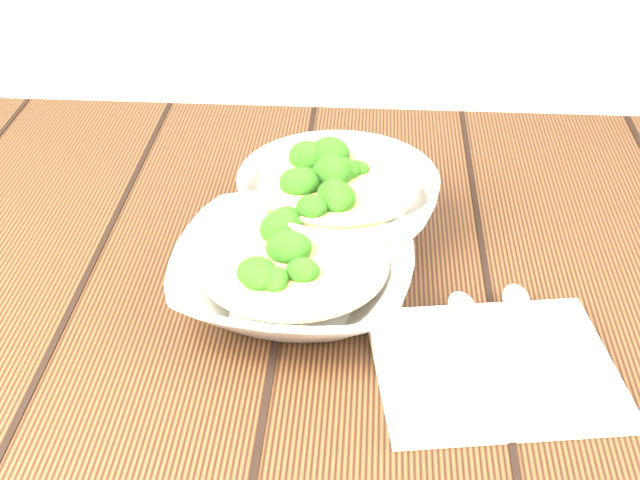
% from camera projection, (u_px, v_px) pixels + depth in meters
% --- Properties ---
extents(table, '(1.20, 0.80, 0.75)m').
position_uv_depth(table, '(307.00, 371.00, 0.95)').
color(table, '#321F0E').
rests_on(table, ground).
extents(soup_bowl_front, '(0.24, 0.24, 0.07)m').
position_uv_depth(soup_bowl_front, '(293.00, 274.00, 0.84)').
color(soup_bowl_front, silver).
rests_on(soup_bowl_front, table).
extents(soup_bowl_back, '(0.25, 0.25, 0.08)m').
position_uv_depth(soup_bowl_back, '(338.00, 200.00, 0.94)').
color(soup_bowl_back, silver).
rests_on(soup_bowl_back, table).
extents(trivet, '(0.11, 0.11, 0.02)m').
position_uv_depth(trivet, '(315.00, 266.00, 0.88)').
color(trivet, black).
rests_on(trivet, table).
extents(napkin, '(0.23, 0.20, 0.01)m').
position_uv_depth(napkin, '(494.00, 368.00, 0.77)').
color(napkin, beige).
rests_on(napkin, table).
extents(spoon_left, '(0.03, 0.17, 0.01)m').
position_uv_depth(spoon_left, '(469.00, 330.00, 0.80)').
color(spoon_left, '#BAB3A4').
rests_on(spoon_left, napkin).
extents(spoon_right, '(0.03, 0.17, 0.01)m').
position_uv_depth(spoon_right, '(519.00, 321.00, 0.81)').
color(spoon_right, '#BAB3A4').
rests_on(spoon_right, napkin).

